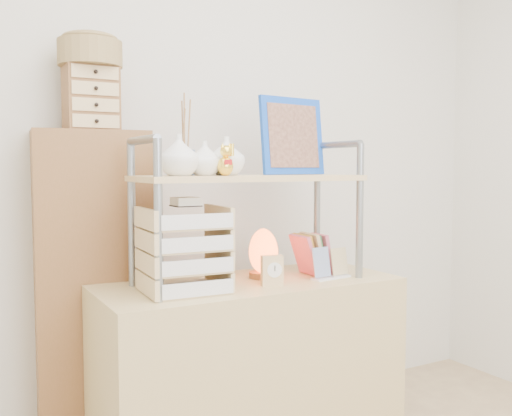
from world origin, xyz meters
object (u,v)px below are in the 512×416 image
at_px(desk, 250,373).
at_px(cabinet, 94,296).
at_px(letter_tray, 186,254).
at_px(salt_lamp, 263,253).

relative_size(desk, cabinet, 0.89).
bearing_deg(letter_tray, desk, 10.54).
distance_m(desk, letter_tray, 0.59).
relative_size(cabinet, letter_tray, 3.90).
xyz_separation_m(desk, cabinet, (-0.53, 0.37, 0.30)).
bearing_deg(salt_lamp, cabinet, 151.62).
bearing_deg(salt_lamp, letter_tray, -165.96).
bearing_deg(salt_lamp, desk, -154.63).
bearing_deg(cabinet, desk, -29.18).
bearing_deg(letter_tray, cabinet, 118.66).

